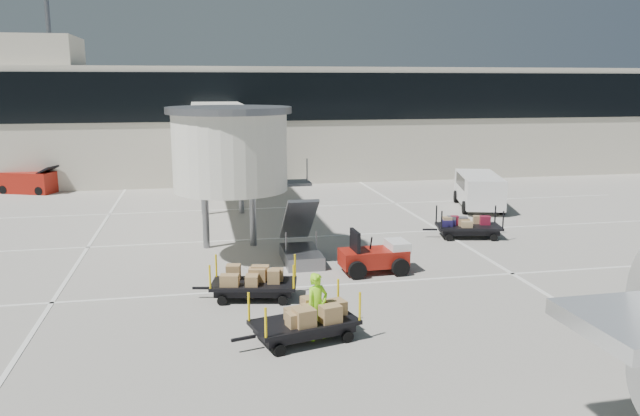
# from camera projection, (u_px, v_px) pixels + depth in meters

# --- Properties ---
(ground) EXTENTS (140.00, 140.00, 0.00)m
(ground) POSITION_uv_depth(u_px,v_px,m) (370.00, 304.00, 19.90)
(ground) COLOR #B9B2A5
(ground) RESTS_ON ground
(lane_markings) EXTENTS (40.00, 30.00, 0.02)m
(lane_markings) POSITION_uv_depth(u_px,v_px,m) (302.00, 235.00, 28.74)
(lane_markings) COLOR white
(lane_markings) RESTS_ON ground
(terminal) EXTENTS (64.00, 12.11, 15.20)m
(terminal) POSITION_uv_depth(u_px,v_px,m) (261.00, 120.00, 47.82)
(terminal) COLOR beige
(terminal) RESTS_ON ground
(jet_bridge) EXTENTS (5.70, 20.40, 6.03)m
(jet_bridge) POSITION_uv_depth(u_px,v_px,m) (224.00, 138.00, 30.09)
(jet_bridge) COLOR silver
(jet_bridge) RESTS_ON ground
(baggage_tug) EXTENTS (2.55, 1.67, 1.64)m
(baggage_tug) POSITION_uv_depth(u_px,v_px,m) (375.00, 257.00, 23.09)
(baggage_tug) COLOR maroon
(baggage_tug) RESTS_ON ground
(suitcase_cart) EXTENTS (3.58, 1.95, 1.37)m
(suitcase_cart) POSITION_uv_depth(u_px,v_px,m) (468.00, 227.00, 28.26)
(suitcase_cart) COLOR black
(suitcase_cart) RESTS_ON ground
(box_cart_near) EXTENTS (3.58, 2.09, 1.37)m
(box_cart_near) POSITION_uv_depth(u_px,v_px,m) (307.00, 320.00, 17.00)
(box_cart_near) COLOR black
(box_cart_near) RESTS_ON ground
(box_cart_far) EXTENTS (3.46, 1.86, 1.32)m
(box_cart_far) POSITION_uv_depth(u_px,v_px,m) (250.00, 284.00, 20.22)
(box_cart_far) COLOR black
(box_cart_far) RESTS_ON ground
(ground_worker) EXTENTS (0.81, 0.71, 1.87)m
(ground_worker) POSITION_uv_depth(u_px,v_px,m) (317.00, 306.00, 16.99)
(ground_worker) COLOR #89E518
(ground_worker) RESTS_ON ground
(minivan) EXTENTS (3.29, 5.36, 1.90)m
(minivan) POSITION_uv_depth(u_px,v_px,m) (479.00, 188.00, 34.94)
(minivan) COLOR silver
(minivan) RESTS_ON ground
(belt_loader) EXTENTS (3.92, 2.65, 1.77)m
(belt_loader) POSITION_uv_depth(u_px,v_px,m) (28.00, 182.00, 39.80)
(belt_loader) COLOR maroon
(belt_loader) RESTS_ON ground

